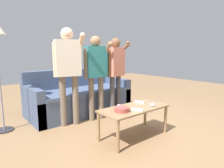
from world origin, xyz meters
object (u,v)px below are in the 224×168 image
Objects in this scene: player_right at (115,67)px; game_remote_wand_near at (140,102)px; game_remote_nunchuk at (152,105)px; player_center at (96,68)px; couch at (79,98)px; game_remote_wand_spare at (122,106)px; snack_bowl at (122,109)px; coffee_table at (134,111)px; player_left at (68,65)px; game_remote_wand_far at (137,110)px.

game_remote_wand_near is (-0.21, -0.84, -0.49)m from player_right.
player_right is at bearing 79.23° from game_remote_nunchuk.
player_right is (0.21, 1.09, 0.48)m from game_remote_nunchuk.
player_center is at bearing 178.27° from player_right.
couch is 1.33× the size of player_center.
game_remote_wand_spare is at bearing -178.87° from game_remote_wand_near.
snack_bowl is at bearing -133.37° from game_remote_wand_spare.
snack_bowl reaches higher than game_remote_wand_spare.
coffee_table is 6.68× the size of game_remote_wand_spare.
player_center is 0.45m from player_right.
couch is at bearing 48.00° from player_left.
player_center is 1.23m from game_remote_wand_far.
player_left is 1.37m from game_remote_wand_far.
coffee_table is 0.64× the size of player_left.
game_remote_wand_far reaches higher than coffee_table.
coffee_table is 1.13m from player_center.
coffee_table is 0.18m from game_remote_wand_far.
player_left reaches higher than player_center.
couch is 1.35× the size of player_right.
coffee_table is at bearing -90.44° from player_center.
coffee_table is 0.29m from game_remote_nunchuk.
coffee_table is 1.32m from player_left.
player_right is at bearing 76.12° from game_remote_wand_near.
couch is 1.63m from snack_bowl.
couch is at bearing 88.10° from game_remote_wand_far.
snack_bowl is at bearing -77.12° from player_left.
coffee_table is at bearing -89.28° from couch.
snack_bowl reaches higher than coffee_table.
snack_bowl reaches higher than game_remote_wand_far.
player_center is (0.01, 0.98, 0.57)m from coffee_table.
player_right reaches higher than coffee_table.
game_remote_nunchuk is 0.33m from game_remote_wand_far.
couch reaches higher than snack_bowl.
game_remote_nunchuk is (0.27, -1.71, 0.17)m from couch.
coffee_table is 0.29m from game_remote_wand_near.
game_remote_nunchuk is at bearing -77.55° from player_center.
couch is at bearing 81.25° from snack_bowl.
player_right is (0.73, 0.99, 0.47)m from snack_bowl.
game_remote_wand_far is (-0.54, -1.10, -0.49)m from player_right.
snack_bowl is 0.14× the size of player_right.
game_remote_wand_far is (-0.08, -0.14, 0.07)m from coffee_table.
couch is at bearing 128.02° from player_right.
coffee_table is 1.21m from player_right.
player_right is 0.99m from game_remote_wand_near.
player_center is 1.01× the size of player_right.
player_center reaches higher than game_remote_nunchuk.
game_remote_wand_near is at bearing 89.96° from game_remote_nunchuk.
player_center reaches higher than game_remote_wand_spare.
game_remote_wand_far is at bearing -91.90° from couch.
couch is 1.95× the size of coffee_table.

